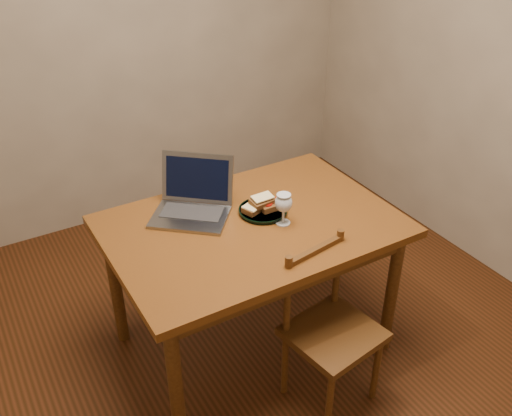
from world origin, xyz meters
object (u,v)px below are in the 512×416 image
table (252,238)px  plate (263,211)px  milk_glass (283,209)px  chair (331,323)px  laptop (194,198)px

table → plate: plate is taller
plate → milk_glass: (0.03, -0.12, 0.07)m
chair → table: bearing=97.2°
table → plate: size_ratio=5.65×
table → milk_glass: bearing=-32.0°
milk_glass → laptop: laptop is taller
milk_glass → laptop: size_ratio=0.33×
table → laptop: bearing=127.9°
chair → laptop: 0.84m
milk_glass → table: bearing=148.0°
plate → table: bearing=-150.8°
chair → plate: bearing=86.0°
laptop → milk_glass: bearing=-5.1°
chair → milk_glass: milk_glass is taller
chair → milk_glass: size_ratio=2.76×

